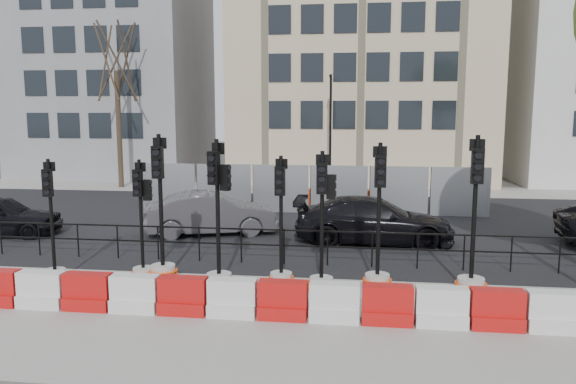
# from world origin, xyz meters

# --- Properties ---
(ground) EXTENTS (120.00, 120.00, 0.00)m
(ground) POSITION_xyz_m (0.00, 0.00, 0.00)
(ground) COLOR #51514C
(ground) RESTS_ON ground
(sidewalk_near) EXTENTS (40.00, 6.00, 0.02)m
(sidewalk_near) POSITION_xyz_m (0.00, -3.00, 0.01)
(sidewalk_near) COLOR gray
(sidewalk_near) RESTS_ON ground
(road) EXTENTS (40.00, 14.00, 0.03)m
(road) POSITION_xyz_m (0.00, 7.00, 0.01)
(road) COLOR black
(road) RESTS_ON ground
(sidewalk_far) EXTENTS (40.00, 4.00, 0.02)m
(sidewalk_far) POSITION_xyz_m (0.00, 16.00, 0.01)
(sidewalk_far) COLOR gray
(sidewalk_far) RESTS_ON ground
(building_grey) EXTENTS (11.00, 9.06, 14.00)m
(building_grey) POSITION_xyz_m (-14.00, 21.99, 7.00)
(building_grey) COLOR gray
(building_grey) RESTS_ON ground
(building_cream) EXTENTS (15.00, 10.06, 18.00)m
(building_cream) POSITION_xyz_m (2.00, 21.99, 9.00)
(building_cream) COLOR #C2B48E
(building_cream) RESTS_ON ground
(kerb_railing) EXTENTS (18.00, 0.04, 1.00)m
(kerb_railing) POSITION_xyz_m (0.00, 1.20, 0.69)
(kerb_railing) COLOR black
(kerb_railing) RESTS_ON ground
(heras_fencing) EXTENTS (14.33, 1.72, 2.00)m
(heras_fencing) POSITION_xyz_m (-0.01, 9.80, 0.68)
(heras_fencing) COLOR #95989D
(heras_fencing) RESTS_ON ground
(lamp_post_far) EXTENTS (0.12, 0.56, 6.00)m
(lamp_post_far) POSITION_xyz_m (0.50, 14.98, 3.22)
(lamp_post_far) COLOR black
(lamp_post_far) RESTS_ON ground
(tree_bare_far) EXTENTS (2.00, 2.00, 9.00)m
(tree_bare_far) POSITION_xyz_m (-11.00, 15.50, 6.65)
(tree_bare_far) COLOR #473828
(tree_bare_far) RESTS_ON ground
(barrier_row) EXTENTS (16.75, 0.50, 0.80)m
(barrier_row) POSITION_xyz_m (0.00, -2.80, 0.37)
(barrier_row) COLOR red
(barrier_row) RESTS_ON ground
(traffic_signal_a) EXTENTS (0.61, 0.61, 3.08)m
(traffic_signal_a) POSITION_xyz_m (-5.33, -1.24, 0.64)
(traffic_signal_a) COLOR #BBBBB7
(traffic_signal_a) RESTS_ON ground
(traffic_signal_b) EXTENTS (0.60, 0.60, 3.06)m
(traffic_signal_b) POSITION_xyz_m (-3.25, -0.80, 0.73)
(traffic_signal_b) COLOR #BBBBB7
(traffic_signal_b) RESTS_ON ground
(traffic_signal_c) EXTENTS (0.72, 0.72, 3.67)m
(traffic_signal_c) POSITION_xyz_m (-2.76, -0.77, 0.76)
(traffic_signal_c) COLOR #BBBBB7
(traffic_signal_c) RESTS_ON ground
(traffic_signal_d) EXTENTS (0.71, 0.71, 3.58)m
(traffic_signal_d) POSITION_xyz_m (-1.20, -1.26, 0.85)
(traffic_signal_d) COLOR #BBBBB7
(traffic_signal_d) RESTS_ON ground
(traffic_signal_e) EXTENTS (0.63, 0.63, 3.19)m
(traffic_signal_e) POSITION_xyz_m (0.21, -0.84, 0.66)
(traffic_signal_e) COLOR #BBBBB7
(traffic_signal_e) RESTS_ON ground
(traffic_signal_f) EXTENTS (0.66, 0.66, 3.33)m
(traffic_signal_f) POSITION_xyz_m (1.20, -1.16, 0.79)
(traffic_signal_f) COLOR #BBBBB7
(traffic_signal_f) RESTS_ON ground
(traffic_signal_g) EXTENTS (0.69, 0.69, 3.51)m
(traffic_signal_g) POSITION_xyz_m (2.49, -0.80, 0.72)
(traffic_signal_g) COLOR #BBBBB7
(traffic_signal_g) RESTS_ON ground
(traffic_signal_h) EXTENTS (0.73, 0.73, 3.69)m
(traffic_signal_h) POSITION_xyz_m (4.59, -0.90, 0.76)
(traffic_signal_h) COLOR #BBBBB7
(traffic_signal_h) RESTS_ON ground
(car_b) EXTENTS (4.11, 5.34, 1.46)m
(car_b) POSITION_xyz_m (-2.98, 4.65, 0.73)
(car_b) COLOR #46464B
(car_b) RESTS_ON ground
(car_c) EXTENTS (2.09, 5.07, 1.47)m
(car_c) POSITION_xyz_m (2.49, 4.16, 0.73)
(car_c) COLOR black
(car_c) RESTS_ON ground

